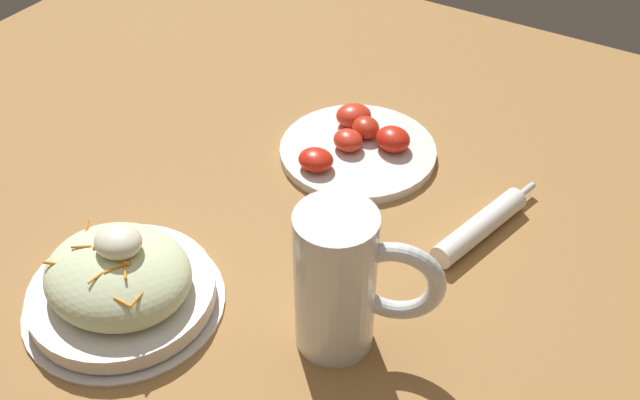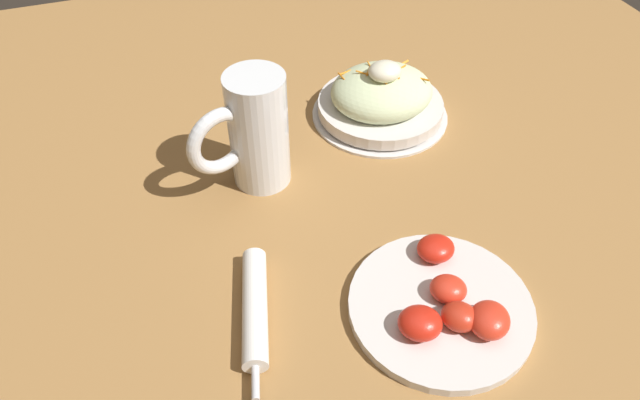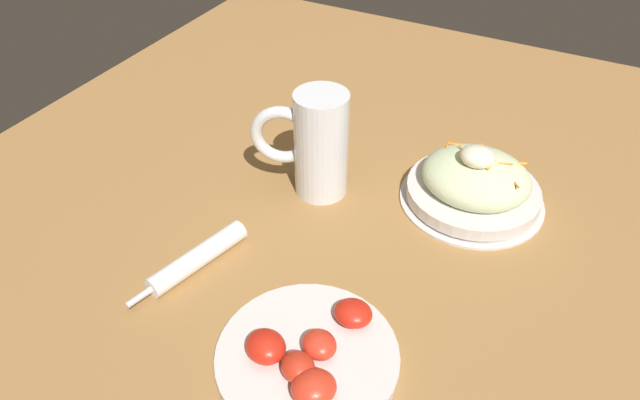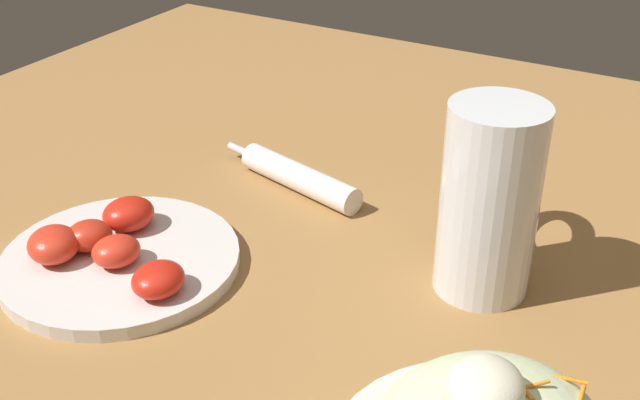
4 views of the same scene
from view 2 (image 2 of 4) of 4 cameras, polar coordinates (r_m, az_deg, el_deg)
name	(u,v)px [view 2 (image 2 of 4)]	position (r m, az deg, el deg)	size (l,w,h in m)	color
ground_plane	(368,176)	(0.83, 4.80, 2.34)	(1.43, 1.43, 0.00)	#9E703D
salad_plate	(381,98)	(0.92, 6.03, 9.92)	(0.22, 0.22, 0.10)	silver
beer_mug	(256,138)	(0.78, -6.35, 6.11)	(0.14, 0.08, 0.17)	white
napkin_roll	(255,308)	(0.66, -6.44, -10.54)	(0.06, 0.19, 0.03)	white
tomato_plate	(443,305)	(0.68, 12.06, -10.08)	(0.21, 0.21, 0.04)	silver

